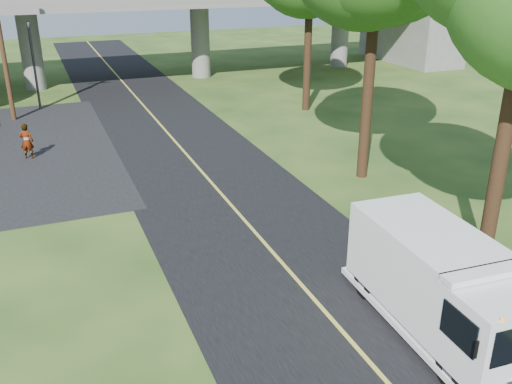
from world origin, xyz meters
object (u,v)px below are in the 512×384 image
utility_pole (1,37)px  step_van (441,283)px  traffic_signal (33,56)px  pedestrian (27,141)px

utility_pole → step_van: (9.70, -25.01, -3.22)m
utility_pole → step_van: 27.01m
traffic_signal → step_van: bearing=-73.1°
step_van → pedestrian: size_ratio=3.67×
traffic_signal → step_van: traffic_signal is taller
utility_pole → pedestrian: size_ratio=5.41×
utility_pole → step_van: size_ratio=1.47×
utility_pole → pedestrian: bearing=-85.3°
pedestrian → step_van: bearing=135.8°
traffic_signal → utility_pole: (-1.50, -2.00, 1.40)m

